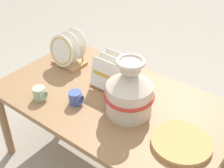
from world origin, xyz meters
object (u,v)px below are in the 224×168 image
Objects in this scene: dish_rack_square_plates at (110,78)px; mug_cobalt_glaze at (76,98)px; ceramic_vase at (129,91)px; wicker_charger_stack at (182,142)px; mug_sage_glaze at (40,94)px; dish_rack_round_plates at (67,53)px.

mug_cobalt_glaze is at bearing -100.89° from dish_rack_square_plates.
wicker_charger_stack is at bearing -7.31° from ceramic_vase.
mug_sage_glaze is at bearing -153.40° from mug_cobalt_glaze.
dish_rack_round_plates reaches higher than mug_sage_glaze.
dish_rack_square_plates is 0.64m from wicker_charger_stack.
mug_cobalt_glaze is at bearing 26.60° from mug_sage_glaze.
ceramic_vase is 0.40m from wicker_charger_stack.
ceramic_vase is at bearing 24.10° from mug_cobalt_glaze.
dish_rack_square_plates is at bearing 55.36° from mug_sage_glaze.
dish_rack_square_plates is at bearing 163.29° from wicker_charger_stack.
ceramic_vase is 0.56m from mug_sage_glaze.
ceramic_vase reaches higher than mug_cobalt_glaze.
dish_rack_round_plates is 1.11× the size of dish_rack_square_plates.
mug_cobalt_glaze is at bearing -172.69° from wicker_charger_stack.
mug_cobalt_glaze is (-0.05, -0.27, -0.03)m from dish_rack_square_plates.
dish_rack_square_plates reaches higher than wicker_charger_stack.
mug_sage_glaze is at bearing -167.80° from wicker_charger_stack.
mug_cobalt_glaze reaches higher than wicker_charger_stack.
dish_rack_round_plates is at bearing 140.34° from mug_cobalt_glaze.
dish_rack_round_plates reaches higher than dish_rack_square_plates.
dish_rack_square_plates reaches higher than mug_cobalt_glaze.
dish_rack_square_plates is at bearing -3.65° from dish_rack_round_plates.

